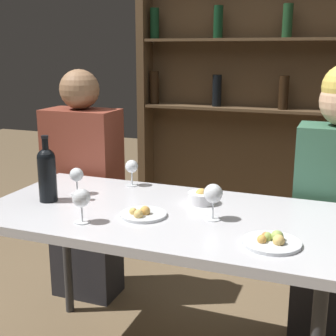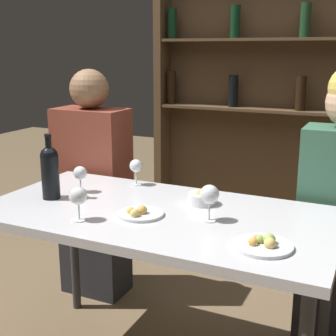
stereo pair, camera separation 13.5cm
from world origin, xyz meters
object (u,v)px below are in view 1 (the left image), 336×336
at_px(wine_glass_1, 132,168).
at_px(food_plate_0, 272,241).
at_px(seated_person_right, 334,212).
at_px(wine_glass_0, 77,176).
at_px(snack_bowl, 201,197).
at_px(wine_glass_3, 213,194).
at_px(wine_glass_2, 81,199).
at_px(seated_person_left, 84,193).
at_px(food_plate_1, 143,214).
at_px(wine_bottle, 47,172).

xyz_separation_m(wine_glass_1, food_plate_0, (0.72, -0.46, -0.07)).
bearing_deg(seated_person_right, wine_glass_1, -166.13).
bearing_deg(wine_glass_0, snack_bowl, 7.38).
relative_size(wine_glass_3, food_plate_0, 0.71).
distance_m(wine_glass_3, seated_person_right, 0.70).
height_order(wine_glass_1, wine_glass_3, wine_glass_3).
relative_size(wine_glass_1, wine_glass_2, 0.95).
distance_m(wine_glass_2, seated_person_left, 0.88).
relative_size(wine_glass_2, food_plate_1, 0.72).
bearing_deg(food_plate_0, wine_glass_2, -176.22).
distance_m(wine_glass_1, snack_bowl, 0.41).
bearing_deg(food_plate_0, seated_person_right, 75.09).
relative_size(wine_glass_0, seated_person_left, 0.09).
distance_m(wine_glass_0, wine_glass_1, 0.27).
bearing_deg(wine_glass_2, wine_glass_0, 124.38).
bearing_deg(wine_glass_1, wine_glass_2, -86.10).
relative_size(wine_bottle, wine_glass_2, 2.16).
bearing_deg(food_plate_0, snack_bowl, 136.32).
relative_size(wine_glass_2, snack_bowl, 1.13).
distance_m(wine_bottle, snack_bowl, 0.65).
distance_m(wine_glass_0, seated_person_right, 1.17).
height_order(wine_glass_3, food_plate_1, wine_glass_3).
height_order(wine_glass_0, wine_glass_3, wine_glass_3).
bearing_deg(wine_glass_1, wine_glass_0, -129.19).
bearing_deg(wine_glass_3, food_plate_1, -166.18).
distance_m(wine_bottle, food_plate_1, 0.46).
relative_size(food_plate_1, seated_person_right, 0.14).
relative_size(wine_glass_2, wine_glass_3, 0.93).
bearing_deg(wine_glass_1, wine_bottle, -124.68).
xyz_separation_m(food_plate_0, seated_person_left, (-1.12, 0.68, -0.16)).
bearing_deg(wine_glass_0, food_plate_0, -15.82).
bearing_deg(wine_glass_3, wine_glass_1, 147.49).
height_order(wine_bottle, wine_glass_1, wine_bottle).
xyz_separation_m(wine_bottle, wine_glass_1, (0.23, 0.33, -0.04)).
distance_m(wine_glass_1, wine_glass_3, 0.56).
bearing_deg(wine_glass_2, wine_glass_1, 93.90).
bearing_deg(seated_person_left, wine_glass_0, -61.96).
bearing_deg(seated_person_right, wine_bottle, -153.84).
xyz_separation_m(wine_glass_3, seated_person_right, (0.42, 0.53, -0.19)).
distance_m(wine_glass_1, seated_person_right, 0.94).
xyz_separation_m(food_plate_1, seated_person_right, (0.68, 0.59, -0.10)).
bearing_deg(food_plate_0, wine_glass_3, 147.47).
relative_size(wine_bottle, food_plate_1, 1.55).
relative_size(wine_glass_0, wine_glass_2, 0.92).
relative_size(wine_glass_3, snack_bowl, 1.21).
distance_m(wine_glass_1, food_plate_1, 0.43).
bearing_deg(wine_glass_2, seated_person_right, 39.97).
bearing_deg(wine_glass_1, seated_person_left, 150.77).
bearing_deg(seated_person_right, snack_bowl, -145.42).
height_order(wine_bottle, food_plate_0, wine_bottle).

